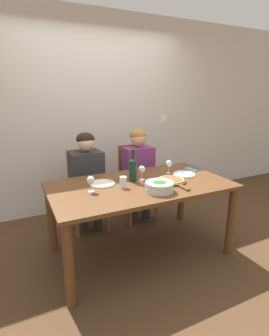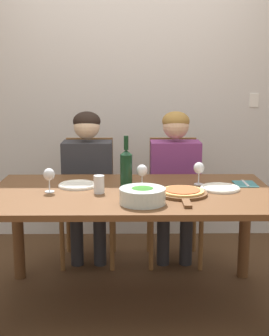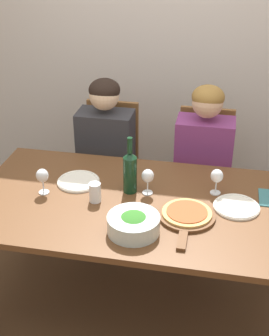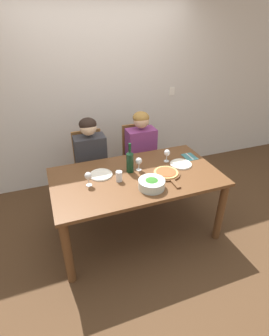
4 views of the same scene
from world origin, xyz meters
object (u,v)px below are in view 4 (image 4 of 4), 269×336
at_px(dinner_plate_right, 181,164).
at_px(pizza_on_board, 166,174).
at_px(person_woman, 91,156).
at_px(broccoli_bowl, 152,184).
at_px(water_tumbler, 119,176).
at_px(wine_bottle, 130,161).
at_px(dinner_plate_left, 101,175).
at_px(wine_glass_centre, 139,162).
at_px(wine_glass_right, 167,153).
at_px(wine_glass_left, 88,176).
at_px(fork_on_napkin, 190,157).
at_px(chair_right, 138,158).
at_px(person_man, 141,148).
at_px(chair_left, 90,166).

distance_m(dinner_plate_right, pizza_on_board, 0.29).
bearing_deg(person_woman, dinner_plate_right, -36.64).
height_order(broccoli_bowl, water_tumbler, water_tumbler).
relative_size(wine_bottle, pizza_on_board, 0.76).
height_order(dinner_plate_left, wine_glass_centre, wine_glass_centre).
relative_size(broccoli_bowl, wine_glass_right, 1.74).
bearing_deg(dinner_plate_left, broccoli_bowl, -44.44).
distance_m(person_woman, wine_glass_left, 0.76).
height_order(wine_glass_centre, water_tumbler, wine_glass_centre).
relative_size(dinner_plate_left, fork_on_napkin, 1.38).
distance_m(wine_bottle, wine_glass_centre, 0.10).
xyz_separation_m(wine_glass_centre, fork_on_napkin, (0.68, 0.08, -0.10)).
relative_size(chair_right, dinner_plate_left, 3.93).
bearing_deg(broccoli_bowl, person_woman, 112.11).
relative_size(person_woman, wine_glass_left, 7.99).
distance_m(person_man, pizza_on_board, 0.81).
height_order(person_woman, pizza_on_board, person_woman).
relative_size(person_man, broccoli_bowl, 4.59).
relative_size(chair_left, wine_glass_right, 6.46).
relative_size(chair_right, person_man, 0.81).
bearing_deg(dinner_plate_left, chair_right, 45.12).
bearing_deg(chair_left, person_woman, -90.00).
relative_size(chair_right, wine_bottle, 2.91).
height_order(person_man, water_tumbler, person_man).
bearing_deg(wine_bottle, water_tumbler, -140.49).
bearing_deg(fork_on_napkin, pizza_on_board, -148.48).
relative_size(chair_left, person_man, 0.81).
height_order(person_man, dinner_plate_right, person_man).
height_order(chair_right, water_tumbler, chair_right).
bearing_deg(water_tumbler, person_woman, 100.42).
xyz_separation_m(chair_left, dinner_plate_right, (0.90, -0.79, 0.27)).
bearing_deg(person_woman, person_man, 0.00).
bearing_deg(pizza_on_board, fork_on_napkin, 31.52).
xyz_separation_m(chair_right, fork_on_napkin, (0.41, -0.65, 0.27)).
height_order(person_man, wine_glass_left, person_man).
relative_size(dinner_plate_right, fork_on_napkin, 1.38).
distance_m(wine_bottle, dinner_plate_right, 0.61).
relative_size(wine_glass_right, water_tumbler, 1.37).
height_order(chair_left, pizza_on_board, chair_left).
bearing_deg(chair_right, wine_glass_centre, -110.57).
bearing_deg(person_man, wine_glass_left, -139.59).
relative_size(wine_glass_left, water_tumbler, 1.37).
xyz_separation_m(wine_bottle, water_tumbler, (-0.17, -0.14, -0.08)).
relative_size(chair_left, pizza_on_board, 2.22).
bearing_deg(person_man, person_woman, 180.00).
xyz_separation_m(chair_right, pizza_on_board, (-0.03, -0.93, 0.28)).
relative_size(broccoli_bowl, wine_glass_left, 1.74).
xyz_separation_m(dinner_plate_left, wine_glass_centre, (0.42, -0.04, 0.10)).
relative_size(broccoli_bowl, dinner_plate_left, 1.06).
bearing_deg(dinner_plate_left, fork_on_napkin, 2.12).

